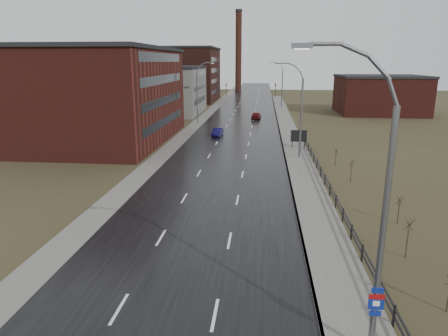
% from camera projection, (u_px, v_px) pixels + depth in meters
% --- Properties ---
extents(road, '(14.00, 300.00, 0.06)m').
position_uv_depth(road, '(239.00, 126.00, 72.62)').
color(road, black).
rests_on(road, ground).
extents(sidewalk_right, '(3.20, 180.00, 0.18)m').
position_uv_depth(sidewalk_right, '(298.00, 160.00, 47.76)').
color(sidewalk_right, '#595651').
rests_on(sidewalk_right, ground).
extents(curb_right, '(0.16, 180.00, 0.18)m').
position_uv_depth(curb_right, '(285.00, 159.00, 47.90)').
color(curb_right, slate).
rests_on(curb_right, ground).
extents(sidewalk_left, '(2.40, 260.00, 0.12)m').
position_uv_depth(sidewalk_left, '(195.00, 125.00, 73.39)').
color(sidewalk_left, '#595651').
rests_on(sidewalk_left, ground).
extents(warehouse_near, '(22.44, 28.56, 13.50)m').
position_uv_depth(warehouse_near, '(91.00, 95.00, 58.45)').
color(warehouse_near, '#471914').
rests_on(warehouse_near, ground).
extents(warehouse_mid, '(16.32, 20.40, 10.50)m').
position_uv_depth(warehouse_mid, '(165.00, 90.00, 90.28)').
color(warehouse_mid, slate).
rests_on(warehouse_mid, ground).
extents(warehouse_far, '(26.52, 24.48, 15.50)m').
position_uv_depth(warehouse_far, '(173.00, 74.00, 118.95)').
color(warehouse_far, '#331611').
rests_on(warehouse_far, ground).
extents(building_right, '(18.36, 16.32, 8.50)m').
position_uv_depth(building_right, '(380.00, 94.00, 89.80)').
color(building_right, '#471914').
rests_on(building_right, ground).
extents(smokestack, '(2.70, 2.70, 30.70)m').
position_uv_depth(smokestack, '(238.00, 51.00, 155.71)').
color(smokestack, '#331611').
rests_on(smokestack, ground).
extents(streetlight_main, '(3.91, 0.29, 12.11)m').
position_uv_depth(streetlight_main, '(376.00, 215.00, 14.50)').
color(streetlight_main, slate).
rests_on(streetlight_main, ground).
extents(streetlight_right_mid, '(3.36, 0.28, 11.35)m').
position_uv_depth(streetlight_right_mid, '(299.00, 110.00, 47.24)').
color(streetlight_right_mid, slate).
rests_on(streetlight_right_mid, ground).
extents(streetlight_left, '(3.36, 0.28, 11.35)m').
position_uv_depth(streetlight_left, '(199.00, 93.00, 73.77)').
color(streetlight_left, slate).
rests_on(streetlight_left, ground).
extents(streetlight_right_far, '(3.36, 0.28, 11.35)m').
position_uv_depth(streetlight_right_far, '(281.00, 85.00, 99.15)').
color(streetlight_right_far, slate).
rests_on(streetlight_right_far, ground).
extents(guardrail, '(0.10, 53.05, 1.10)m').
position_uv_depth(guardrail, '(337.00, 203.00, 31.39)').
color(guardrail, black).
rests_on(guardrail, ground).
extents(shrub_c, '(0.59, 0.62, 2.48)m').
position_uv_depth(shrub_c, '(408.00, 237.00, 23.75)').
color(shrub_c, '#382D23').
rests_on(shrub_c, ground).
extents(shrub_d, '(0.50, 0.52, 2.08)m').
position_uv_depth(shrub_d, '(399.00, 209.00, 28.85)').
color(shrub_d, '#382D23').
rests_on(shrub_d, ground).
extents(shrub_e, '(0.55, 0.58, 2.32)m').
position_uv_depth(shrub_e, '(351.00, 170.00, 38.77)').
color(shrub_e, '#382D23').
rests_on(shrub_e, ground).
extents(shrub_f, '(0.48, 0.51, 2.01)m').
position_uv_depth(shrub_f, '(336.00, 157.00, 44.81)').
color(shrub_f, '#382D23').
rests_on(shrub_f, ground).
extents(billboard, '(2.13, 0.17, 2.61)m').
position_uv_depth(billboard, '(299.00, 137.00, 53.31)').
color(billboard, black).
rests_on(billboard, ground).
extents(traffic_light_left, '(0.58, 2.73, 5.30)m').
position_uv_depth(traffic_light_left, '(226.00, 83.00, 129.88)').
color(traffic_light_left, black).
rests_on(traffic_light_left, ground).
extents(traffic_light_right, '(0.58, 2.73, 5.30)m').
position_uv_depth(traffic_light_right, '(276.00, 83.00, 128.36)').
color(traffic_light_right, black).
rests_on(traffic_light_right, ground).
extents(car_near, '(1.61, 3.98, 1.29)m').
position_uv_depth(car_near, '(218.00, 132.00, 62.83)').
color(car_near, '#100D41').
rests_on(car_near, ground).
extents(car_far, '(2.08, 4.40, 1.46)m').
position_uv_depth(car_far, '(256.00, 116.00, 81.57)').
color(car_far, '#4B0C0E').
rests_on(car_far, ground).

